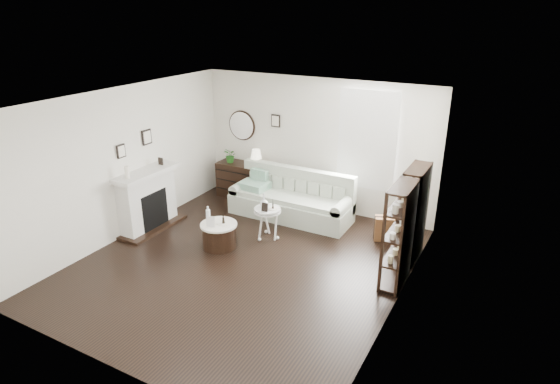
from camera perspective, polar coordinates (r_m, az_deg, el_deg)
The scene contains 18 objects.
room at distance 9.18m, azimuth 8.42°, elevation 6.52°, with size 5.50×5.50×5.50m.
fireplace at distance 9.15m, azimuth -15.79°, elevation -1.13°, with size 0.50×1.40×1.84m.
shelf_unit_far at distance 7.98m, azimuth 15.94°, elevation -2.53°, with size 0.30×0.80×1.60m.
shelf_unit_near at distance 7.18m, azimuth 14.24°, elevation -5.16°, with size 0.30×0.80×1.60m.
sofa at distance 9.39m, azimuth 1.48°, elevation -1.16°, with size 2.45×0.85×0.95m.
quilt at distance 9.57m, azimuth -3.11°, elevation 0.83°, with size 0.55×0.45×0.14m, color #248568.
suitcase at distance 8.72m, azimuth 13.65°, elevation -4.38°, with size 0.67×0.22×0.45m, color brown.
dresser at distance 10.34m, azimuth -4.46°, elevation 1.40°, with size 1.16×0.50×0.77m.
table_lamp at distance 9.98m, azimuth -2.91°, elevation 4.18°, with size 0.24×0.24×0.38m, color white, non-canonical shape.
potted_plant at distance 10.28m, azimuth -6.05°, elevation 4.44°, with size 0.29×0.25×0.32m, color #205B1A.
drum_table at distance 8.31m, azimuth -7.42°, elevation -5.23°, with size 0.64×0.64×0.45m.
pedestal_table at distance 8.41m, azimuth -1.55°, elevation -2.33°, with size 0.49×0.49×0.59m.
eiffel_drum at distance 8.16m, azimuth -6.93°, elevation -3.17°, with size 0.12×0.12×0.21m, color black, non-canonical shape.
bottle_drum at distance 8.18m, azimuth -8.76°, elevation -2.78°, with size 0.08×0.08×0.32m, color silver.
card_frame_drum at distance 8.08m, azimuth -8.45°, elevation -3.61°, with size 0.14×0.01×0.19m, color silver.
eiffel_ped at distance 8.34m, azimuth -0.87°, elevation -1.55°, with size 0.09×0.09×0.16m, color black, non-canonical shape.
flask_ped at distance 8.39m, azimuth -1.99°, elevation -0.99°, with size 0.15×0.15×0.28m, color silver, non-canonical shape.
card_frame_ped at distance 8.25m, azimuth -1.87°, elevation -1.86°, with size 0.12×0.01×0.16m, color black.
Camera 1 is at (3.75, -5.64, 3.97)m, focal length 30.00 mm.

